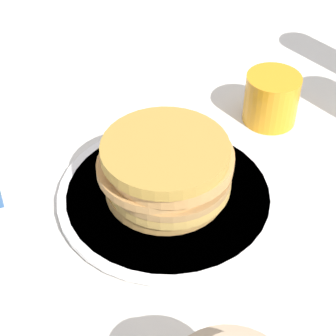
# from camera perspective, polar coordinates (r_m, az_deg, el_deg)

# --- Properties ---
(ground_plane) EXTENTS (4.00, 4.00, 0.00)m
(ground_plane) POSITION_cam_1_polar(r_m,az_deg,el_deg) (0.74, -2.55, -2.93)
(ground_plane) COLOR silver
(plate) EXTENTS (0.29, 0.29, 0.01)m
(plate) POSITION_cam_1_polar(r_m,az_deg,el_deg) (0.73, 0.00, -2.73)
(plate) COLOR white
(plate) RESTS_ON ground_plane
(pancake_stack) EXTENTS (0.16, 0.17, 0.08)m
(pancake_stack) POSITION_cam_1_polar(r_m,az_deg,el_deg) (0.69, -0.13, -0.10)
(pancake_stack) COLOR tan
(pancake_stack) RESTS_ON plate
(juice_glass) EXTENTS (0.08, 0.08, 0.08)m
(juice_glass) POSITION_cam_1_polar(r_m,az_deg,el_deg) (0.85, 10.45, 6.95)
(juice_glass) COLOR orange
(juice_glass) RESTS_ON ground_plane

